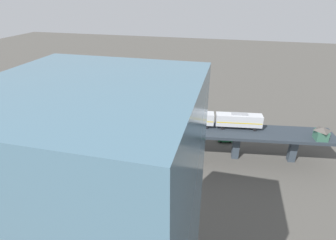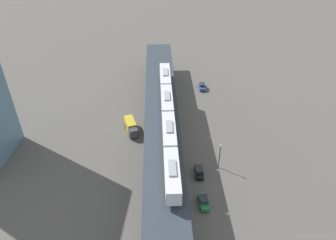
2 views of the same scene
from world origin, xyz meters
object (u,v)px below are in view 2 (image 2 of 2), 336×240
at_px(street_car_blue, 202,86).
at_px(delivery_truck, 131,126).
at_px(street_lamp, 220,154).
at_px(street_car_green, 204,201).
at_px(street_car_black, 199,172).
at_px(subway_train, 168,116).

bearing_deg(street_car_blue, delivery_truck, 52.86).
distance_m(street_car_blue, street_lamp, 37.27).
distance_m(delivery_truck, street_lamp, 26.08).
distance_m(street_car_blue, street_car_green, 48.34).
relative_size(street_car_green, street_lamp, 0.67).
bearing_deg(street_car_black, street_car_blue, -90.56).
xyz_separation_m(street_car_black, delivery_truck, (18.55, -14.72, 0.82)).
xyz_separation_m(subway_train, delivery_truck, (10.70, -7.50, -9.18)).
xyz_separation_m(street_car_black, street_car_blue, (-0.39, -39.72, 0.00)).
bearing_deg(delivery_truck, street_car_green, 130.10).
xyz_separation_m(subway_train, street_car_blue, (-8.24, -32.51, -10.01)).
xyz_separation_m(subway_train, street_car_black, (-7.85, 7.21, -10.01)).
distance_m(subway_train, street_car_blue, 35.00).
relative_size(street_car_black, street_lamp, 0.66).
relative_size(street_car_black, street_car_green, 0.98).
height_order(delivery_truck, street_lamp, street_lamp).
distance_m(street_car_blue, delivery_truck, 31.38).
distance_m(street_car_black, street_car_green, 8.68).
xyz_separation_m(street_car_blue, street_lamp, (-4.15, 36.90, 3.17)).
relative_size(street_car_black, street_car_blue, 0.99).
height_order(subway_train, delivery_truck, subway_train).
bearing_deg(subway_train, delivery_truck, -35.04).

